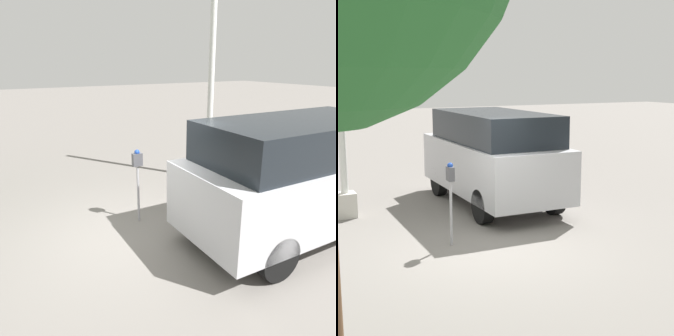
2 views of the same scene
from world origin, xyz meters
The scene contains 4 objects.
ground_plane centered at (0.00, 0.00, 0.00)m, with size 80.00×80.00×0.00m, color slate.
parking_meter_near centered at (0.45, 0.51, 1.14)m, with size 0.21×0.12×1.55m.
lamp_post centered at (3.31, 1.92, 2.13)m, with size 0.44×0.44×6.36m.
parked_van centered at (2.87, -1.50, 1.22)m, with size 4.76×2.09×2.26m.
Camera 1 is at (-2.20, -5.23, 3.21)m, focal length 35.00 mm.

